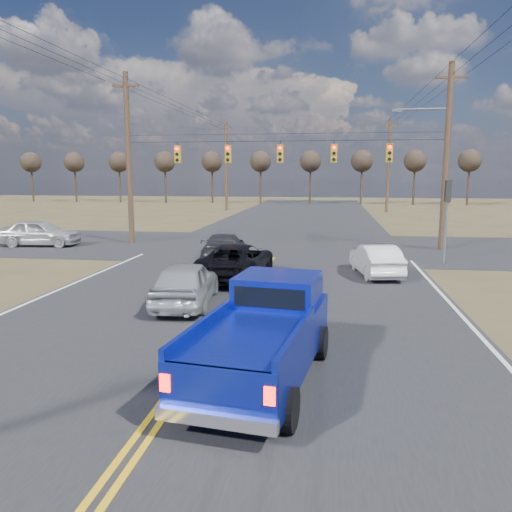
# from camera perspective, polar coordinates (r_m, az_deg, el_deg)

# --- Properties ---
(ground) EXTENTS (160.00, 160.00, 0.00)m
(ground) POSITION_cam_1_polar(r_m,az_deg,el_deg) (11.74, -6.41, -11.54)
(ground) COLOR brown
(ground) RESTS_ON ground
(road_main) EXTENTS (14.00, 120.00, 0.02)m
(road_main) POSITION_cam_1_polar(r_m,az_deg,el_deg) (21.20, 0.51, -1.99)
(road_main) COLOR #28282B
(road_main) RESTS_ON ground
(road_cross) EXTENTS (120.00, 12.00, 0.02)m
(road_cross) POSITION_cam_1_polar(r_m,az_deg,el_deg) (29.03, 2.70, 1.09)
(road_cross) COLOR #28282B
(road_cross) RESTS_ON ground
(signal_gantry) EXTENTS (19.60, 4.83, 10.00)m
(signal_gantry) POSITION_cam_1_polar(r_m,az_deg,el_deg) (28.49, 3.76, 11.14)
(signal_gantry) COLOR #473323
(signal_gantry) RESTS_ON ground
(utility_poles) EXTENTS (19.60, 58.32, 10.00)m
(utility_poles) POSITION_cam_1_polar(r_m,az_deg,el_deg) (27.75, 2.57, 11.53)
(utility_poles) COLOR #473323
(utility_poles) RESTS_ON ground
(treeline) EXTENTS (87.00, 117.80, 7.40)m
(treeline) POSITION_cam_1_polar(r_m,az_deg,el_deg) (37.69, 4.18, 11.67)
(treeline) COLOR #33261C
(treeline) RESTS_ON ground
(pickup_truck) EXTENTS (2.64, 5.46, 1.97)m
(pickup_truck) POSITION_cam_1_polar(r_m,az_deg,el_deg) (10.21, 0.92, -9.03)
(pickup_truck) COLOR black
(pickup_truck) RESTS_ON ground
(silver_suv) EXTENTS (2.10, 4.41, 1.45)m
(silver_suv) POSITION_cam_1_polar(r_m,az_deg,el_deg) (16.15, -8.04, -3.06)
(silver_suv) COLOR #ADB1B6
(silver_suv) RESTS_ON ground
(black_suv) EXTENTS (2.58, 5.29, 1.45)m
(black_suv) POSITION_cam_1_polar(r_m,az_deg,el_deg) (19.98, -2.26, -0.59)
(black_suv) COLOR black
(black_suv) RESTS_ON ground
(white_car_queue) EXTENTS (2.05, 4.16, 1.31)m
(white_car_queue) POSITION_cam_1_polar(r_m,az_deg,el_deg) (21.26, 13.53, -0.42)
(white_car_queue) COLOR white
(white_car_queue) RESTS_ON ground
(dgrey_car_queue) EXTENTS (2.20, 4.62, 1.30)m
(dgrey_car_queue) POSITION_cam_1_polar(r_m,az_deg,el_deg) (24.48, -3.67, 1.07)
(dgrey_car_queue) COLOR #323237
(dgrey_car_queue) RESTS_ON ground
(cross_car_west) EXTENTS (2.27, 4.74, 1.56)m
(cross_car_west) POSITION_cam_1_polar(r_m,az_deg,el_deg) (31.71, -23.48, 2.45)
(cross_car_west) COLOR #BEBEBE
(cross_car_west) RESTS_ON ground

